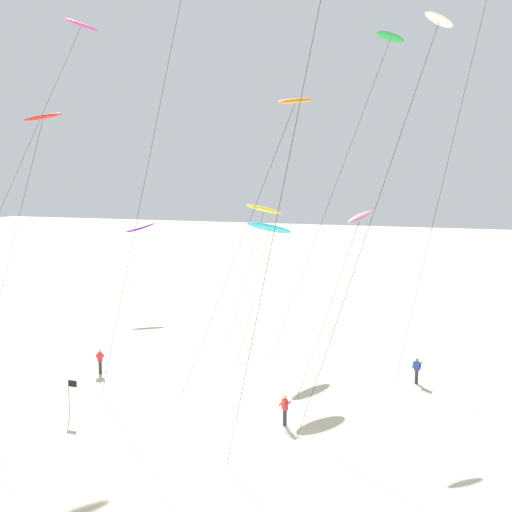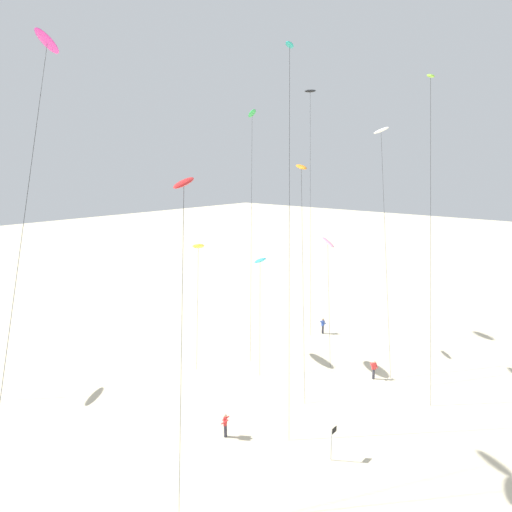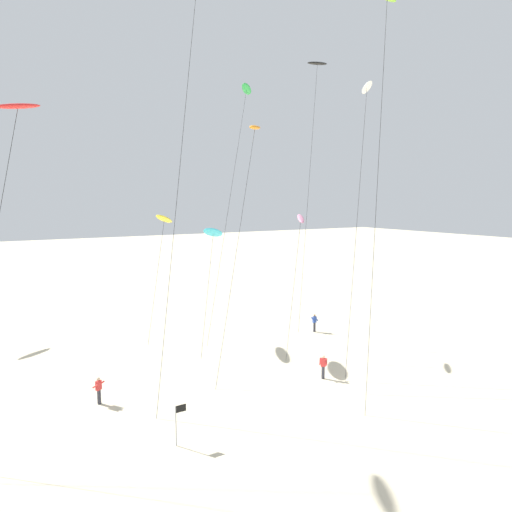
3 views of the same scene
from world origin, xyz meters
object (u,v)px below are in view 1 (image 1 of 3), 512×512
(kite_pink, at_px, (360,219))
(kite_flyer_middle, at_px, (285,409))
(kite_red, at_px, (42,120))
(kite_purple, at_px, (141,228))
(kite_white, at_px, (437,26))
(kite_flyer_nearest, at_px, (100,361))
(kite_orange, at_px, (294,104))
(kite_yellow, at_px, (264,210))
(kite_cyan, at_px, (270,228))
(kite_flyer_furthest, at_px, (417,370))
(kite_green, at_px, (389,41))
(kite_magenta, at_px, (79,30))
(marker_flag, at_px, (71,391))

(kite_pink, distance_m, kite_flyer_middle, 11.96)
(kite_red, distance_m, kite_purple, 21.55)
(kite_pink, xyz_separation_m, kite_flyer_middle, (-2.66, -6.49, -9.69))
(kite_white, bearing_deg, kite_flyer_nearest, 179.51)
(kite_pink, relative_size, kite_flyer_nearest, 6.70)
(kite_red, distance_m, kite_orange, 16.17)
(kite_yellow, distance_m, kite_cyan, 5.98)
(kite_cyan, bearing_deg, kite_yellow, 112.16)
(kite_cyan, distance_m, kite_flyer_nearest, 14.40)
(kite_flyer_nearest, bearing_deg, kite_purple, 112.22)
(kite_flyer_furthest, bearing_deg, kite_pink, -145.80)
(kite_green, height_order, kite_flyer_middle, kite_green)
(kite_magenta, bearing_deg, kite_flyer_furthest, -5.90)
(kite_magenta, height_order, kite_flyer_nearest, kite_magenta)
(kite_orange, bearing_deg, kite_white, -20.47)
(kite_white, bearing_deg, kite_pink, 145.53)
(kite_yellow, bearing_deg, marker_flag, -106.68)
(kite_flyer_middle, xyz_separation_m, marker_flag, (-11.37, -2.76, 0.60))
(kite_red, height_order, marker_flag, kite_red)
(kite_magenta, distance_m, kite_white, 28.24)
(kite_flyer_middle, xyz_separation_m, kite_flyer_furthest, (6.11, 8.83, 0.00))
(kite_purple, xyz_separation_m, kite_flyer_furthest, (27.77, -13.79, -7.15))
(kite_purple, height_order, marker_flag, kite_purple)
(kite_red, relative_size, marker_flag, 8.21)
(kite_flyer_middle, bearing_deg, kite_red, 169.06)
(kite_green, distance_m, marker_flag, 31.77)
(kite_pink, bearing_deg, kite_yellow, 136.72)
(kite_orange, height_order, kite_pink, kite_orange)
(kite_magenta, xyz_separation_m, kite_pink, (22.75, -5.05, -13.71))
(kite_white, xyz_separation_m, kite_pink, (-4.11, 2.82, -10.01))
(kite_pink, bearing_deg, kite_flyer_nearest, -170.98)
(kite_cyan, bearing_deg, kite_flyer_nearest, -151.67)
(kite_magenta, xyz_separation_m, kite_cyan, (16.20, -2.25, -14.69))
(kite_green, bearing_deg, kite_orange, -115.45)
(kite_white, height_order, kite_yellow, kite_white)
(kite_orange, bearing_deg, marker_flag, -135.92)
(kite_yellow, bearing_deg, kite_purple, 153.15)
(kite_flyer_nearest, relative_size, kite_flyer_furthest, 1.00)
(kite_yellow, distance_m, marker_flag, 20.40)
(kite_yellow, distance_m, kite_green, 15.23)
(kite_green, bearing_deg, kite_red, -147.84)
(marker_flag, bearing_deg, kite_purple, 112.07)
(kite_white, bearing_deg, kite_yellow, 139.30)
(kite_green, relative_size, kite_pink, 2.10)
(kite_white, height_order, kite_flyer_middle, kite_white)
(kite_orange, height_order, marker_flag, kite_orange)
(kite_yellow, distance_m, kite_flyer_middle, 18.65)
(kite_pink, xyz_separation_m, kite_purple, (-24.32, 16.13, -2.54))
(kite_magenta, xyz_separation_m, kite_green, (22.99, 4.52, -1.54))
(kite_magenta, distance_m, kite_pink, 27.04)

